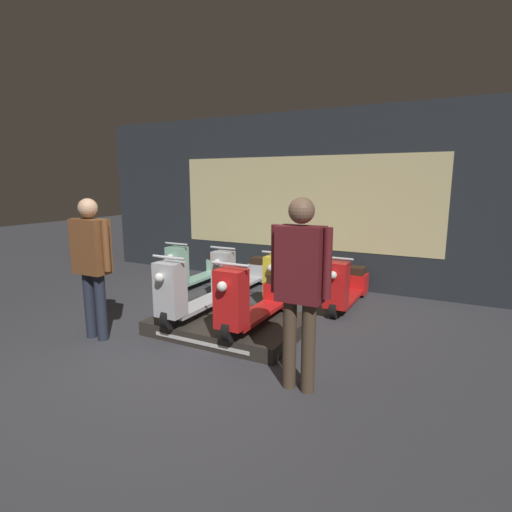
% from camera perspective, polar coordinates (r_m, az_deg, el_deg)
% --- Properties ---
extents(ground_plane, '(30.00, 30.00, 0.00)m').
position_cam_1_polar(ground_plane, '(4.72, -11.10, -13.93)').
color(ground_plane, '#38383D').
extents(shop_wall_back, '(9.16, 0.09, 3.20)m').
position_cam_1_polar(shop_wall_back, '(7.59, 6.44, 7.95)').
color(shop_wall_back, '#23282D').
rests_on(shop_wall_back, ground_plane).
extents(display_platform, '(1.89, 1.32, 0.18)m').
position_cam_1_polar(display_platform, '(5.34, -3.89, -9.73)').
color(display_platform, '#2D2823').
rests_on(display_platform, ground_plane).
extents(scooter_display_left, '(0.46, 1.69, 0.90)m').
position_cam_1_polar(scooter_display_left, '(5.38, -8.25, -4.93)').
color(scooter_display_left, black).
rests_on(scooter_display_left, display_platform).
extents(scooter_display_right, '(0.46, 1.69, 0.90)m').
position_cam_1_polar(scooter_display_right, '(4.95, -0.15, -6.21)').
color(scooter_display_right, black).
rests_on(scooter_display_right, display_platform).
extents(scooter_backrow_0, '(0.46, 1.69, 0.90)m').
position_cam_1_polar(scooter_backrow_0, '(7.58, -8.49, -1.76)').
color(scooter_backrow_0, black).
rests_on(scooter_backrow_0, ground_plane).
extents(scooter_backrow_1, '(0.46, 1.69, 0.90)m').
position_cam_1_polar(scooter_backrow_1, '(7.08, -2.25, -2.54)').
color(scooter_backrow_1, black).
rests_on(scooter_backrow_1, ground_plane).
extents(scooter_backrow_2, '(0.46, 1.69, 0.90)m').
position_cam_1_polar(scooter_backrow_2, '(6.67, 4.86, -3.40)').
color(scooter_backrow_2, black).
rests_on(scooter_backrow_2, ground_plane).
extents(scooter_backrow_3, '(0.46, 1.69, 0.90)m').
position_cam_1_polar(scooter_backrow_3, '(6.38, 12.76, -4.28)').
color(scooter_backrow_3, black).
rests_on(scooter_backrow_3, ground_plane).
extents(person_left_browsing, '(0.60, 0.25, 1.75)m').
position_cam_1_polar(person_left_browsing, '(5.24, -22.44, -0.13)').
color(person_left_browsing, '#232838').
rests_on(person_left_browsing, ground_plane).
extents(person_right_browsing, '(0.58, 0.24, 1.81)m').
position_cam_1_polar(person_right_browsing, '(3.64, 6.33, -3.31)').
color(person_right_browsing, '#473828').
rests_on(person_right_browsing, ground_plane).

